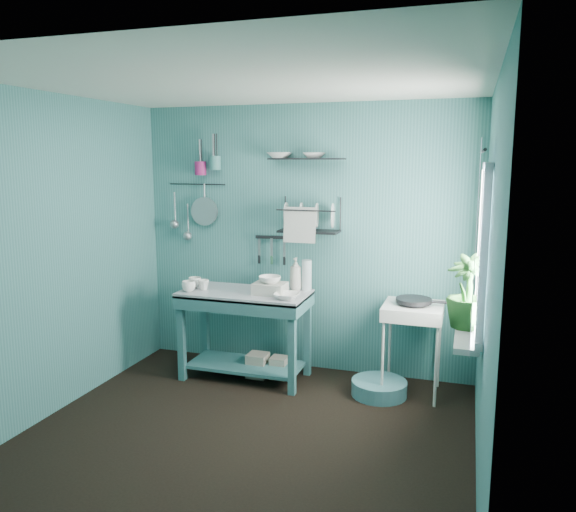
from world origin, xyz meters
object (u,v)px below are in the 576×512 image
(mug_left, at_px, (189,286))
(mug_right, at_px, (195,282))
(utensil_cup_teal, at_px, (215,163))
(dish_rack, at_px, (309,215))
(mug_mid, at_px, (204,285))
(utensil_cup_magenta, at_px, (200,168))
(floor_basin, at_px, (379,388))
(potted_plant, at_px, (468,291))
(hotplate_stand, at_px, (412,349))
(soap_bottle, at_px, (296,274))
(colander, at_px, (204,211))
(storage_tin_large, at_px, (258,365))
(work_counter, at_px, (245,335))
(frying_pan, at_px, (414,300))
(storage_tin_small, at_px, (279,367))
(water_bottle, at_px, (307,275))
(wash_tub, at_px, (270,288))

(mug_left, height_order, mug_right, same)
(utensil_cup_teal, bearing_deg, dish_rack, -3.01)
(mug_mid, relative_size, utensil_cup_magenta, 0.77)
(floor_basin, bearing_deg, potted_plant, -39.80)
(hotplate_stand, height_order, utensil_cup_magenta, utensil_cup_magenta)
(soap_bottle, distance_m, utensil_cup_magenta, 1.40)
(soap_bottle, height_order, hotplate_stand, soap_bottle)
(colander, distance_m, storage_tin_large, 1.58)
(work_counter, xyz_separation_m, utensil_cup_magenta, (-0.60, 0.37, 1.50))
(mug_right, bearing_deg, frying_pan, 3.09)
(work_counter, height_order, potted_plant, potted_plant)
(dish_rack, relative_size, utensil_cup_teal, 4.23)
(mug_left, height_order, storage_tin_large, mug_left)
(mug_left, distance_m, storage_tin_small, 1.12)
(water_bottle, height_order, utensil_cup_teal, utensil_cup_teal)
(utensil_cup_teal, bearing_deg, storage_tin_large, -30.69)
(mug_mid, xyz_separation_m, storage_tin_small, (0.68, 0.14, -0.76))
(soap_bottle, distance_m, hotplate_stand, 1.22)
(work_counter, xyz_separation_m, potted_plant, (1.92, -0.59, 0.68))
(mug_left, distance_m, dish_rack, 1.27)
(storage_tin_large, bearing_deg, frying_pan, 2.37)
(frying_pan, distance_m, potted_plant, 0.86)
(frying_pan, xyz_separation_m, dish_rack, (-0.98, 0.21, 0.67))
(floor_basin, bearing_deg, mug_right, 179.20)
(storage_tin_large, bearing_deg, floor_basin, -3.73)
(water_bottle, relative_size, dish_rack, 0.51)
(floor_basin, bearing_deg, mug_mid, -178.74)
(soap_bottle, bearing_deg, utensil_cup_magenta, 170.52)
(mug_right, xyz_separation_m, floor_basin, (1.74, -0.02, -0.80))
(soap_bottle, relative_size, potted_plant, 0.58)
(water_bottle, distance_m, hotplate_stand, 1.13)
(wash_tub, xyz_separation_m, frying_pan, (1.24, 0.13, -0.04))
(wash_tub, bearing_deg, colander, 153.24)
(soap_bottle, height_order, utensil_cup_teal, utensil_cup_teal)
(dish_rack, bearing_deg, storage_tin_small, -121.35)
(mug_mid, bearing_deg, colander, 113.85)
(dish_rack, bearing_deg, hotplate_stand, -2.33)
(soap_bottle, bearing_deg, hotplate_stand, -4.93)
(wash_tub, xyz_separation_m, storage_tin_large, (-0.15, 0.07, -0.76))
(work_counter, height_order, utensil_cup_magenta, utensil_cup_magenta)
(mug_left, relative_size, utensil_cup_magenta, 0.95)
(storage_tin_large, bearing_deg, mug_mid, -167.09)
(storage_tin_large, bearing_deg, mug_left, -160.10)
(work_counter, xyz_separation_m, water_bottle, (0.52, 0.22, 0.55))
(water_bottle, distance_m, storage_tin_small, 0.90)
(work_counter, height_order, hotplate_stand, work_counter)
(utensil_cup_magenta, distance_m, storage_tin_large, 1.96)
(colander, distance_m, potted_plant, 2.72)
(mug_left, bearing_deg, work_counter, 18.43)
(utensil_cup_teal, bearing_deg, wash_tub, -29.51)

